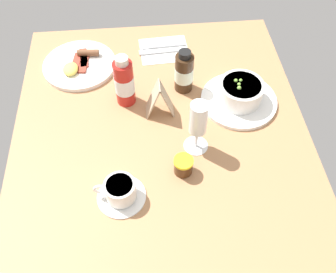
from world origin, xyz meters
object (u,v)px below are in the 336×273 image
object	(u,v)px
sauce_bottle_brown	(184,72)
menu_card	(160,99)
jam_jar	(183,166)
breakfast_plate	(79,65)
porridge_bowl	(240,94)
wine_glass	(198,121)
cutlery_setting	(163,49)
coffee_cup	(120,191)
sauce_bottle_red	(124,82)

from	to	relation	value
sauce_bottle_brown	menu_card	distance (cm)	12.32
jam_jar	breakfast_plate	size ratio (longest dim) A/B	0.22
porridge_bowl	wine_glass	distance (cm)	22.69
porridge_bowl	cutlery_setting	size ratio (longest dim) A/B	1.34
porridge_bowl	jam_jar	world-z (taller)	porridge_bowl
wine_glass	jam_jar	distance (cm)	12.13
cutlery_setting	menu_card	bearing A→B (deg)	173.51
porridge_bowl	jam_jar	distance (cm)	30.21
coffee_cup	breakfast_plate	size ratio (longest dim) A/B	0.54
cutlery_setting	jam_jar	world-z (taller)	jam_jar
coffee_cup	menu_card	bearing A→B (deg)	-23.45
menu_card	cutlery_setting	bearing A→B (deg)	-6.49
breakfast_plate	menu_card	world-z (taller)	menu_card
cutlery_setting	wine_glass	size ratio (longest dim) A/B	1.02
sauce_bottle_brown	menu_card	xyz separation A→B (cm)	(-9.24, 8.09, -0.93)
wine_glass	sauce_bottle_brown	distance (cm)	23.02
sauce_bottle_red	porridge_bowl	bearing A→B (deg)	-96.13
jam_jar	wine_glass	bearing A→B (deg)	-29.77
wine_glass	jam_jar	world-z (taller)	wine_glass
porridge_bowl	coffee_cup	bearing A→B (deg)	129.12
porridge_bowl	coffee_cup	distance (cm)	46.32
porridge_bowl	jam_jar	size ratio (longest dim) A/B	4.47
cutlery_setting	jam_jar	distance (cm)	49.04
coffee_cup	sauce_bottle_brown	world-z (taller)	sauce_bottle_brown
jam_jar	breakfast_plate	distance (cm)	52.02
wine_glass	breakfast_plate	distance (cm)	49.69
jam_jar	menu_card	distance (cm)	21.84
coffee_cup	wine_glass	world-z (taller)	wine_glass
porridge_bowl	cutlery_setting	distance (cm)	33.48
coffee_cup	breakfast_plate	xyz separation A→B (cm)	(49.28, 12.83, -1.97)
jam_jar	sauce_bottle_red	size ratio (longest dim) A/B	0.30
cutlery_setting	breakfast_plate	distance (cm)	28.51
coffee_cup	sauce_bottle_brown	size ratio (longest dim) A/B	0.89
porridge_bowl	sauce_bottle_red	distance (cm)	34.26
menu_card	sauce_bottle_brown	bearing A→B (deg)	-41.22
jam_jar	coffee_cup	bearing A→B (deg)	110.91
sauce_bottle_red	breakfast_plate	distance (cm)	23.22
wine_glass	breakfast_plate	size ratio (longest dim) A/B	0.71
wine_glass	cutlery_setting	bearing A→B (deg)	7.95
wine_glass	porridge_bowl	bearing A→B (deg)	-44.90
cutlery_setting	coffee_cup	world-z (taller)	coffee_cup
jam_jar	menu_card	bearing A→B (deg)	11.88
cutlery_setting	sauce_bottle_brown	bearing A→B (deg)	-165.13
coffee_cup	jam_jar	world-z (taller)	coffee_cup
breakfast_plate	menu_card	size ratio (longest dim) A/B	2.11
jam_jar	breakfast_plate	xyz separation A→B (cm)	(43.04, 29.17, -1.60)
cutlery_setting	sauce_bottle_brown	distance (cm)	20.19
sauce_bottle_red	menu_card	size ratio (longest dim) A/B	1.50
coffee_cup	jam_jar	size ratio (longest dim) A/B	2.50
coffee_cup	sauce_bottle_brown	xyz separation A→B (cm)	(36.65, -19.98, 3.58)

